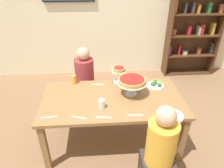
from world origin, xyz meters
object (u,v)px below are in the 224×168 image
at_px(cutlery_knife_near, 135,115).
at_px(cutlery_fork_far, 103,117).
at_px(deep_dish_pizza_stand, 132,81).
at_px(beer_glass_amber_tall, 74,79).
at_px(personal_pizza_stand, 119,71).
at_px(cutlery_knife_far, 98,84).
at_px(diner_far_left, 85,85).
at_px(bookshelf, 195,23).
at_px(diner_near_right, 159,158).
at_px(cutlery_spare_fork, 79,118).
at_px(salad_plate_far_diner, 172,115).
at_px(salad_plate_near_diner, 155,85).
at_px(water_glass_clear_near, 102,104).
at_px(cutlery_fork_near, 49,117).
at_px(dining_table, 113,103).

distance_m(cutlery_knife_near, cutlery_fork_far, 0.36).
bearing_deg(deep_dish_pizza_stand, beer_glass_amber_tall, 156.38).
height_order(personal_pizza_stand, cutlery_knife_far, personal_pizza_stand).
bearing_deg(diner_far_left, cutlery_fork_far, 12.88).
bearing_deg(cutlery_knife_far, bookshelf, -137.28).
height_order(diner_far_left, cutlery_fork_far, diner_far_left).
bearing_deg(diner_near_right, cutlery_spare_fork, 64.08).
bearing_deg(salad_plate_far_diner, beer_glass_amber_tall, 145.06).
distance_m(cutlery_knife_near, cutlery_spare_fork, 0.64).
relative_size(diner_far_left, cutlery_spare_fork, 6.39).
relative_size(salad_plate_near_diner, cutlery_fork_far, 1.33).
xyz_separation_m(diner_near_right, water_glass_clear_near, (-0.57, 0.57, 0.30)).
bearing_deg(cutlery_fork_near, cutlery_spare_fork, -8.38).
relative_size(beer_glass_amber_tall, cutlery_fork_near, 0.73).
bearing_deg(diner_near_right, salad_plate_far_diner, -31.31).
bearing_deg(cutlery_knife_far, diner_far_left, -59.71).
bearing_deg(water_glass_clear_near, personal_pizza_stand, 65.98).
bearing_deg(diner_far_left, salad_plate_far_diner, 41.58).
height_order(diner_near_right, personal_pizza_stand, diner_near_right).
relative_size(bookshelf, water_glass_clear_near, 19.77).
xyz_separation_m(diner_near_right, salad_plate_far_diner, (0.22, 0.36, 0.26)).
distance_m(dining_table, beer_glass_amber_tall, 0.68).
bearing_deg(water_glass_clear_near, diner_near_right, -45.16).
distance_m(salad_plate_near_diner, salad_plate_far_diner, 0.65).
xyz_separation_m(deep_dish_pizza_stand, cutlery_knife_far, (-0.43, 0.28, -0.19)).
bearing_deg(water_glass_clear_near, salad_plate_near_diner, 29.79).
bearing_deg(deep_dish_pizza_stand, diner_far_left, 132.92).
relative_size(bookshelf, cutlery_spare_fork, 12.29).
xyz_separation_m(deep_dish_pizza_stand, salad_plate_near_diner, (0.37, 0.18, -0.17)).
distance_m(bookshelf, beer_glass_amber_tall, 2.89).
xyz_separation_m(salad_plate_near_diner, cutlery_fork_near, (-1.36, -0.58, -0.02)).
height_order(bookshelf, beer_glass_amber_tall, bookshelf).
bearing_deg(beer_glass_amber_tall, salad_plate_far_diner, -34.94).
height_order(salad_plate_near_diner, cutlery_knife_far, salad_plate_near_diner).
xyz_separation_m(personal_pizza_stand, beer_glass_amber_tall, (-0.64, 0.00, -0.11)).
bearing_deg(bookshelf, cutlery_fork_near, -138.04).
height_order(personal_pizza_stand, cutlery_fork_far, personal_pizza_stand).
relative_size(bookshelf, cutlery_knife_far, 12.29).
height_order(diner_far_left, cutlery_knife_near, diner_far_left).
xyz_separation_m(bookshelf, salad_plate_near_diner, (-1.24, -1.77, -0.37)).
xyz_separation_m(dining_table, diner_near_right, (0.43, -0.76, -0.17)).
distance_m(personal_pizza_stand, cutlery_knife_far, 0.35).
distance_m(diner_near_right, personal_pizza_stand, 1.27).
height_order(bookshelf, personal_pizza_stand, bookshelf).
xyz_separation_m(diner_near_right, beer_glass_amber_tall, (-0.95, 1.17, 0.31)).
xyz_separation_m(salad_plate_near_diner, cutlery_knife_near, (-0.39, -0.61, -0.02)).
relative_size(bookshelf, deep_dish_pizza_stand, 5.79).
relative_size(salad_plate_near_diner, cutlery_knife_near, 1.33).
height_order(salad_plate_near_diner, beer_glass_amber_tall, beer_glass_amber_tall).
bearing_deg(diner_far_left, cutlery_spare_fork, -0.67).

